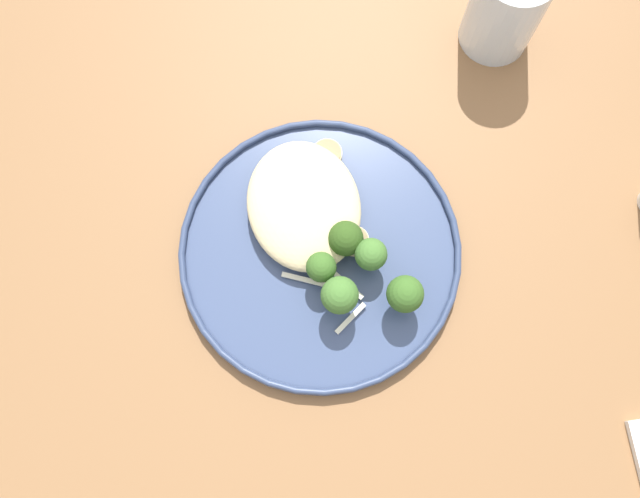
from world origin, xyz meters
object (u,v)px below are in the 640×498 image
Objects in this scene: dinner_plate at (320,252)px; broccoli_floret_near_rim at (405,294)px; broccoli_floret_tall_stalk at (371,255)px; water_glass at (504,11)px; seared_scallop_center_golden at (304,207)px; seared_scallop_right_edge at (276,189)px; seared_scallop_tiny_bay at (354,241)px; seared_scallop_left_edge at (284,244)px; seared_scallop_front_small at (302,229)px; broccoli_floret_center_pile at (321,268)px; seared_scallop_tilted_round at (324,201)px; broccoli_floret_split_head at (340,296)px; broccoli_floret_rear_charred at (346,239)px; seared_scallop_on_noodles at (327,155)px.

broccoli_floret_near_rim is at bearing -135.19° from dinner_plate.
water_glass reaches higher than broccoli_floret_tall_stalk.
seared_scallop_right_edge is at bearing 42.08° from seared_scallop_center_golden.
seared_scallop_tiny_bay is at bearing -137.82° from seared_scallop_center_golden.
seared_scallop_left_edge is 0.84× the size of seared_scallop_front_small.
broccoli_floret_center_pile reaches higher than dinner_plate.
seared_scallop_tilted_round is at bearing 23.20° from broccoli_floret_tall_stalk.
broccoli_floret_near_rim reaches higher than dinner_plate.
seared_scallop_center_golden is 0.11m from broccoli_floret_split_head.
seared_scallop_tiny_bay is 0.63× the size of broccoli_floret_center_pile.
broccoli_floret_near_rim reaches higher than seared_scallop_front_small.
broccoli_floret_center_pile is at bearing -169.34° from seared_scallop_front_small.
dinner_plate is at bearing 129.36° from water_glass.
water_glass is at bearing -46.26° from seared_scallop_tiny_bay.
seared_scallop_left_edge is (0.01, 0.03, 0.01)m from dinner_plate.
broccoli_floret_rear_charred is at bearing -145.41° from seared_scallop_center_golden.
seared_scallop_right_edge is at bearing 42.14° from seared_scallop_tiny_bay.
broccoli_floret_tall_stalk is at bearing -88.43° from broccoli_floret_center_pile.
broccoli_floret_rear_charred is (0.06, -0.02, -0.01)m from broccoli_floret_split_head.
seared_scallop_right_edge is (0.06, -0.00, 0.00)m from seared_scallop_left_edge.
water_glass is (0.20, -0.22, 0.01)m from broccoli_floret_rear_charred.
seared_scallop_on_noodles is at bearing 7.62° from broccoli_floret_tall_stalk.
broccoli_floret_rear_charred is (-0.05, -0.01, 0.02)m from seared_scallop_tilted_round.
broccoli_floret_rear_charred reaches higher than seared_scallop_left_edge.
seared_scallop_center_golden is 0.75× the size of broccoli_floret_center_pile.
broccoli_floret_split_head is at bearing -149.21° from seared_scallop_left_edge.
broccoli_floret_tall_stalk is 1.04× the size of broccoli_floret_rear_charred.
broccoli_floret_rear_charred reaches higher than seared_scallop_tilted_round.
broccoli_floret_split_head reaches higher than seared_scallop_right_edge.
seared_scallop_left_edge is 0.82× the size of seared_scallop_on_noodles.
seared_scallop_center_golden is at bearing 144.40° from seared_scallop_on_noodles.
broccoli_floret_center_pile is (0.03, 0.01, -0.01)m from broccoli_floret_split_head.
broccoli_floret_split_head reaches higher than seared_scallop_center_golden.
seared_scallop_center_golden is 0.02m from seared_scallop_tilted_round.
seared_scallop_right_edge is 0.43× the size of broccoli_floret_split_head.
broccoli_floret_center_pile is (-0.02, 0.04, 0.02)m from seared_scallop_tiny_bay.
broccoli_floret_rear_charred is at bearing 42.23° from broccoli_floret_tall_stalk.
broccoli_floret_center_pile is (0.04, 0.07, -0.00)m from broccoli_floret_near_rim.
seared_scallop_right_edge is (-0.02, 0.06, -0.00)m from seared_scallop_on_noodles.
seared_scallop_on_noodles is 0.10m from broccoli_floret_rear_charred.
seared_scallop_front_small is at bearing 124.50° from water_glass.
broccoli_floret_tall_stalk is 0.30m from water_glass.
water_glass is (0.13, -0.28, 0.03)m from seared_scallop_right_edge.
dinner_plate is 0.06m from broccoli_floret_tall_stalk.
seared_scallop_center_golden is 0.62× the size of broccoli_floret_split_head.
seared_scallop_front_small reaches higher than seared_scallop_center_golden.
seared_scallop_front_small reaches higher than dinner_plate.
broccoli_floret_center_pile is 0.43× the size of water_glass.
broccoli_floret_near_rim is 1.17× the size of broccoli_floret_rear_charred.
seared_scallop_left_edge is 0.45× the size of broccoli_floret_split_head.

